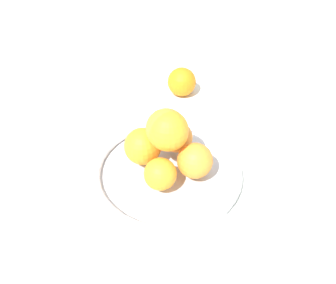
{
  "coord_description": "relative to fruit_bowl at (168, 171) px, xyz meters",
  "views": [
    {
      "loc": [
        -0.27,
        -0.4,
        0.52
      ],
      "look_at": [
        0.0,
        0.0,
        0.1
      ],
      "focal_mm": 35.0,
      "sensor_mm": 36.0,
      "label": 1
    }
  ],
  "objects": [
    {
      "name": "ground_plane",
      "position": [
        0.0,
        0.0,
        -0.01
      ],
      "size": [
        4.0,
        4.0,
        0.0
      ],
      "primitive_type": "plane",
      "color": "silver"
    },
    {
      "name": "fruit_bowl",
      "position": [
        0.0,
        0.0,
        0.0
      ],
      "size": [
        0.31,
        0.31,
        0.03
      ],
      "color": "silver",
      "rests_on": "ground_plane"
    },
    {
      "name": "orange_pile",
      "position": [
        -0.0,
        0.0,
        0.07
      ],
      "size": [
        0.15,
        0.17,
        0.14
      ],
      "color": "orange",
      "rests_on": "fruit_bowl"
    },
    {
      "name": "stray_orange",
      "position": [
        0.21,
        0.25,
        0.03
      ],
      "size": [
        0.08,
        0.08,
        0.08
      ],
      "primitive_type": "sphere",
      "color": "orange",
      "rests_on": "ground_plane"
    }
  ]
}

